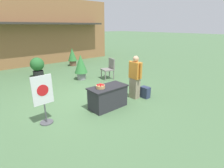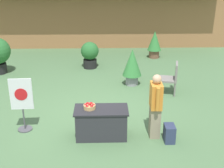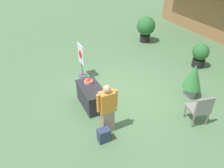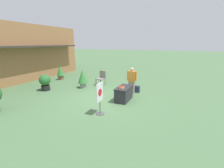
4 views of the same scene
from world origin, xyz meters
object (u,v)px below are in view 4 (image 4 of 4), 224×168
potted_plant_far_right (83,78)px  potted_plant_near_right (45,82)px  apple_basket (122,87)px  person_visitor (132,80)px  patio_chair (101,77)px  potted_plant_near_left (60,72)px  display_table (124,94)px  poster_board (100,98)px  backpack (137,89)px

potted_plant_far_right → potted_plant_near_right: 2.40m
apple_basket → person_visitor: bearing=-1.7°
patio_chair → potted_plant_near_left: bearing=-78.4°
person_visitor → potted_plant_far_right: 3.39m
display_table → poster_board: bearing=169.4°
potted_plant_near_right → potted_plant_near_left: bearing=25.2°
potted_plant_near_left → display_table: bearing=-109.3°
poster_board → patio_chair: size_ratio=1.34×
patio_chair → potted_plant_near_right: size_ratio=0.99×
display_table → patio_chair: 3.38m
apple_basket → person_visitor: size_ratio=0.18×
potted_plant_near_right → apple_basket: bearing=-87.8°
backpack → potted_plant_near_right: potted_plant_near_right is taller
poster_board → potted_plant_near_left: bearing=143.3°
patio_chair → potted_plant_near_left: 3.96m
poster_board → potted_plant_near_right: 5.07m
person_visitor → patio_chair: person_visitor is taller
apple_basket → potted_plant_near_right: bearing=92.2°
patio_chair → apple_basket: bearing=58.2°
poster_board → potted_plant_near_left: (4.22, 6.15, -0.10)m
potted_plant_near_right → person_visitor: bearing=-71.5°
potted_plant_far_right → backpack: bearing=-81.1°
apple_basket → patio_chair: 3.55m
backpack → poster_board: poster_board is taller
potted_plant_near_right → backpack: bearing=-69.3°
backpack → potted_plant_far_right: bearing=98.9°
poster_board → potted_plant_near_right: (1.47, 4.85, -0.17)m
apple_basket → potted_plant_near_left: size_ratio=0.24×
potted_plant_far_right → apple_basket: bearing=-111.4°
backpack → potted_plant_near_left: bearing=84.3°
potted_plant_near_left → patio_chair: bearing=-91.0°
person_visitor → backpack: (0.32, -0.26, -0.60)m
potted_plant_near_right → potted_plant_near_left: (2.75, 1.30, 0.07)m
poster_board → potted_plant_near_left: 7.46m
display_table → potted_plant_near_left: (2.28, 6.52, 0.28)m
apple_basket → potted_plant_far_right: bearing=68.6°
display_table → backpack: display_table is taller
apple_basket → poster_board: size_ratio=0.21×
potted_plant_near_left → potted_plant_far_right: bearing=-111.6°
potted_plant_near_right → potted_plant_near_left: potted_plant_near_left is taller
backpack → poster_board: (-3.54, 0.64, 0.54)m
display_table → person_visitor: person_visitor is taller
person_visitor → potted_plant_near_left: person_visitor is taller
person_visitor → potted_plant_near_right: 5.53m
apple_basket → potted_plant_far_right: potted_plant_far_right is taller
poster_board → potted_plant_far_right: bearing=132.9°
potted_plant_near_left → backpack: bearing=-95.7°
person_visitor → display_table: bearing=0.0°
apple_basket → patio_chair: (2.48, 2.53, -0.22)m
patio_chair → potted_plant_near_right: potted_plant_near_right is taller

